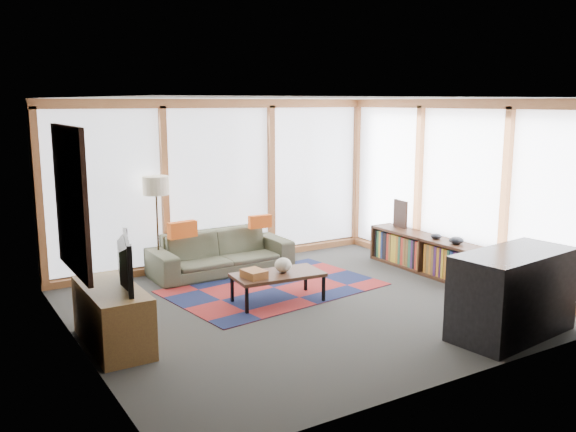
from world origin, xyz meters
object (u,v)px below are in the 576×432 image
coffee_table (278,288)px  sofa (221,252)px  bar_counter (513,294)px  television (119,262)px  tv_console (113,316)px  floor_lamp (158,228)px  bookshelf (428,255)px

coffee_table → sofa: bearing=91.0°
bar_counter → television: bearing=145.8°
tv_console → floor_lamp: bearing=59.2°
bookshelf → floor_lamp: bearing=153.2°
floor_lamp → bar_counter: floor_lamp is taller
floor_lamp → tv_console: bearing=-120.8°
tv_console → bar_counter: (3.87, -2.00, 0.15)m
coffee_table → bookshelf: (2.64, 0.00, 0.09)m
bookshelf → television: 4.83m
bookshelf → television: television is taller
floor_lamp → coffee_table: floor_lamp is taller
sofa → bar_counter: size_ratio=1.43×
sofa → bookshelf: bearing=-32.2°
coffee_table → bar_counter: bearing=-54.6°
tv_console → bar_counter: bearing=-27.4°
coffee_table → television: (-2.14, -0.35, 0.72)m
television → bookshelf: bearing=-71.8°
sofa → television: size_ratio=2.30×
floor_lamp → television: (-1.19, -2.17, 0.16)m
coffee_table → floor_lamp: bearing=117.6°
sofa → bar_counter: bar_counter is taller
floor_lamp → television: size_ratio=1.63×
floor_lamp → bar_counter: (2.60, -4.14, -0.28)m
floor_lamp → tv_console: (-1.27, -2.14, -0.43)m
sofa → tv_console: 2.94m
floor_lamp → bookshelf: size_ratio=0.68×
sofa → tv_console: size_ratio=1.66×
bookshelf → bar_counter: bar_counter is taller
floor_lamp → television: floor_lamp is taller
coffee_table → television: television is taller
television → bar_counter: television is taller
coffee_table → bar_counter: (1.65, -2.32, 0.28)m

